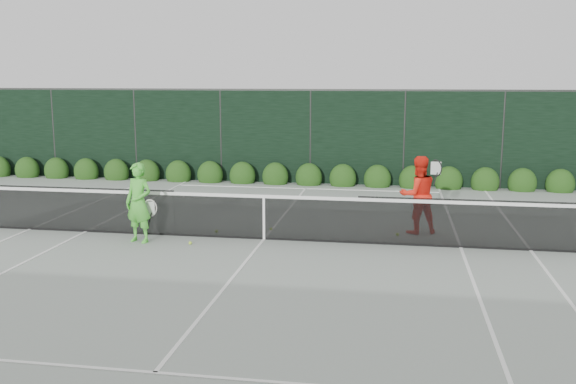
# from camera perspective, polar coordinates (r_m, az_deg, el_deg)

# --- Properties ---
(ground) EXTENTS (80.00, 80.00, 0.00)m
(ground) POSITION_cam_1_polar(r_m,az_deg,el_deg) (13.85, -2.14, -4.24)
(ground) COLOR gray
(ground) RESTS_ON ground
(tennis_net) EXTENTS (12.90, 0.10, 1.07)m
(tennis_net) POSITION_cam_1_polar(r_m,az_deg,el_deg) (13.73, -2.25, -2.08)
(tennis_net) COLOR black
(tennis_net) RESTS_ON ground
(player_woman) EXTENTS (0.70, 0.55, 1.69)m
(player_woman) POSITION_cam_1_polar(r_m,az_deg,el_deg) (13.82, -13.13, -0.94)
(player_woman) COLOR #50CB3B
(player_woman) RESTS_ON ground
(player_man) EXTENTS (1.02, 0.90, 1.74)m
(player_man) POSITION_cam_1_polar(r_m,az_deg,el_deg) (14.51, 11.49, -0.24)
(player_man) COLOR #FC2615
(player_man) RESTS_ON ground
(court_lines) EXTENTS (11.03, 23.83, 0.01)m
(court_lines) POSITION_cam_1_polar(r_m,az_deg,el_deg) (13.85, -2.14, -4.21)
(court_lines) COLOR white
(court_lines) RESTS_ON ground
(windscreen_fence) EXTENTS (32.00, 21.07, 3.06)m
(windscreen_fence) POSITION_cam_1_polar(r_m,az_deg,el_deg) (10.94, -5.06, -0.05)
(windscreen_fence) COLOR black
(windscreen_fence) RESTS_ON ground
(hedge_row) EXTENTS (31.66, 0.65, 0.94)m
(hedge_row) POSITION_cam_1_polar(r_m,az_deg,el_deg) (20.71, 1.86, 1.29)
(hedge_row) COLOR #18350E
(hedge_row) RESTS_ON ground
(tennis_balls) EXTENTS (4.34, 1.56, 0.07)m
(tennis_balls) POSITION_cam_1_polar(r_m,az_deg,el_deg) (14.15, -1.65, -3.77)
(tennis_balls) COLOR #AEDF31
(tennis_balls) RESTS_ON ground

